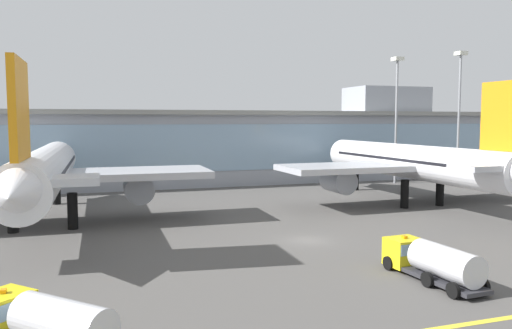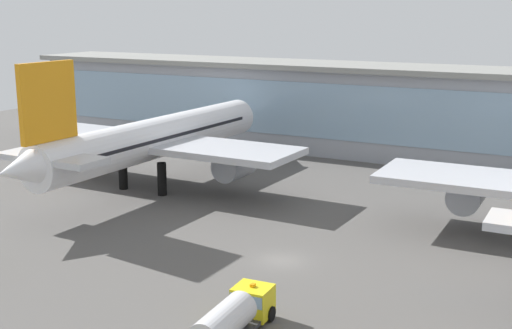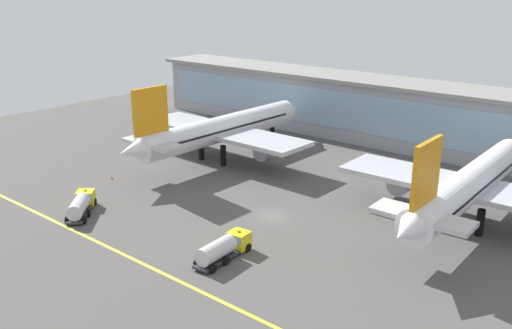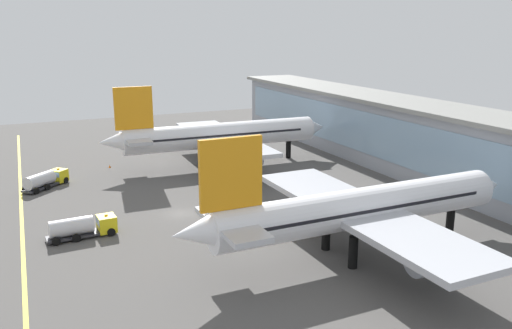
{
  "view_description": "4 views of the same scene",
  "coord_description": "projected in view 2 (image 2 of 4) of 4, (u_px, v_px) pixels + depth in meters",
  "views": [
    {
      "loc": [
        -20.45,
        -45.32,
        11.85
      ],
      "look_at": [
        -1.79,
        10.69,
        6.73
      ],
      "focal_mm": 35.64,
      "sensor_mm": 36.0,
      "label": 1
    },
    {
      "loc": [
        24.68,
        -50.85,
        21.66
      ],
      "look_at": [
        -9.92,
        13.92,
        4.9
      ],
      "focal_mm": 47.46,
      "sensor_mm": 36.0,
      "label": 2
    },
    {
      "loc": [
        47.02,
        -60.32,
        33.31
      ],
      "look_at": [
        -9.78,
        7.86,
        4.13
      ],
      "focal_mm": 38.85,
      "sensor_mm": 36.0,
      "label": 3
    },
    {
      "loc": [
        72.47,
        -20.17,
        27.0
      ],
      "look_at": [
        1.45,
        11.8,
        6.79
      ],
      "focal_mm": 36.6,
      "sensor_mm": 36.0,
      "label": 4
    }
  ],
  "objects": [
    {
      "name": "fuel_tanker_truck",
      "position": [
        235.0,
        316.0,
        45.62
      ],
      "size": [
        3.4,
        9.18,
        2.9
      ],
      "rotation": [
        0.0,
        0.0,
        1.63
      ],
      "color": "black",
      "rests_on": "ground"
    },
    {
      "name": "airliner_near_left",
      "position": [
        155.0,
        139.0,
        83.71
      ],
      "size": [
        37.31,
        48.02,
        16.71
      ],
      "rotation": [
        0.0,
        0.0,
        1.55
      ],
      "color": "black",
      "rests_on": "ground"
    },
    {
      "name": "terminal_building",
      "position": [
        435.0,
        112.0,
        98.51
      ],
      "size": [
        138.26,
        14.0,
        18.86
      ],
      "color": "#9399A3",
      "rests_on": "ground"
    },
    {
      "name": "ground_plane",
      "position": [
        281.0,
        261.0,
        59.88
      ],
      "size": [
        189.36,
        189.36,
        0.0
      ],
      "primitive_type": "plane",
      "color": "#514F4C"
    }
  ]
}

